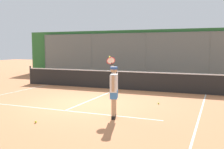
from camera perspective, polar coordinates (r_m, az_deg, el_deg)
The scene contains 7 objects.
ground_plane at distance 10.41m, azimuth -6.51°, elevation -6.25°, with size 60.00×60.00×0.00m, color #C67A4C.
court_line_markings at distance 9.08m, azimuth -11.32°, elevation -8.10°, with size 8.77×9.37×0.01m.
fence_backdrop at distance 19.78m, azimuth 7.71°, elevation 4.43°, with size 20.18×1.37×3.45m.
tennis_net at distance 13.86m, azimuth 1.22°, elevation -1.13°, with size 11.27×0.09×1.07m.
tennis_player at distance 8.19m, azimuth 0.39°, elevation -2.94°, with size 0.74×1.24×1.88m.
tennis_ball_mid_court at distance 8.08m, azimuth -16.03°, elevation -9.74°, with size 0.07×0.07×0.07m, color #CCDB33.
tennis_ball_near_net at distance 10.41m, azimuth 9.92°, elevation -6.11°, with size 0.07×0.07×0.07m, color #D6E042.
Camera 1 is at (-4.86, 8.94, 2.17)m, focal length 42.69 mm.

